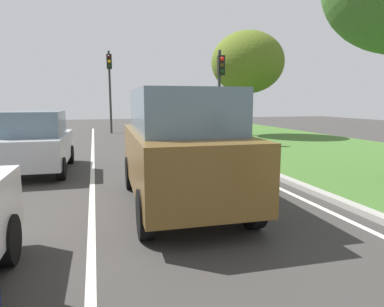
{
  "coord_description": "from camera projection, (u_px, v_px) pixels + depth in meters",
  "views": [
    {
      "loc": [
        -0.58,
        3.18,
        2.06
      ],
      "look_at": [
        0.95,
        8.51,
        1.2
      ],
      "focal_mm": 31.73,
      "sensor_mm": 36.0,
      "label": 1
    }
  ],
  "objects": [
    {
      "name": "ground_plane",
      "position": [
        115.0,
        167.0,
        10.75
      ],
      "size": [
        60.0,
        60.0,
        0.0
      ],
      "primitive_type": "plane",
      "color": "#383533"
    },
    {
      "name": "car_suv_ahead",
      "position": [
        180.0,
        147.0,
        6.62
      ],
      "size": [
        2.09,
        4.56,
        2.28
      ],
      "rotation": [
        0.0,
        0.0,
        -0.03
      ],
      "color": "brown",
      "rests_on": "ground"
    },
    {
      "name": "traffic_light_far_median",
      "position": [
        110.0,
        78.0,
        21.45
      ],
      "size": [
        0.32,
        0.5,
        5.2
      ],
      "color": "#2D2D2D",
      "rests_on": "ground"
    },
    {
      "name": "grass_verge_right",
      "position": [
        341.0,
        154.0,
        13.07
      ],
      "size": [
        9.0,
        48.0,
        0.06
      ],
      "primitive_type": "cube",
      "color": "#3D6628",
      "rests_on": "ground"
    },
    {
      "name": "lane_line_right_edge",
      "position": [
        222.0,
        161.0,
        11.74
      ],
      "size": [
        0.12,
        32.0,
        0.01
      ],
      "primitive_type": "cube",
      "color": "silver",
      "rests_on": "ground"
    },
    {
      "name": "curb_right",
      "position": [
        235.0,
        159.0,
        11.87
      ],
      "size": [
        0.24,
        48.0,
        0.12
      ],
      "primitive_type": "cube",
      "color": "#9E9B93",
      "rests_on": "ground"
    },
    {
      "name": "traffic_light_near_right",
      "position": [
        220.0,
        81.0,
        15.83
      ],
      "size": [
        0.32,
        0.5,
        4.41
      ],
      "color": "#2D2D2D",
      "rests_on": "ground"
    },
    {
      "name": "tree_roadside_far",
      "position": [
        248.0,
        63.0,
        19.65
      ],
      "size": [
        4.19,
        4.19,
        6.07
      ],
      "color": "#4C331E",
      "rests_on": "ground"
    },
    {
      "name": "lane_line_center",
      "position": [
        93.0,
        168.0,
        10.56
      ],
      "size": [
        0.12,
        32.0,
        0.01
      ],
      "primitive_type": "cube",
      "color": "silver",
      "rests_on": "ground"
    },
    {
      "name": "car_hatchback_far",
      "position": [
        37.0,
        142.0,
        9.79
      ],
      "size": [
        1.81,
        3.74,
        1.78
      ],
      "rotation": [
        0.0,
        0.0,
        -0.03
      ],
      "color": "#B7BABF",
      "rests_on": "ground"
    }
  ]
}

